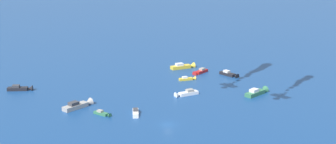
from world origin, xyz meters
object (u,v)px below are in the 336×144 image
motorboat_ahead (230,74)px  motorboat_mid_cluster (21,88)px  motorboat_far_port (136,113)px  motorboat_far_stbd (185,93)px  motorboat_offshore (258,92)px  motorboat_near_centre (200,72)px  motorboat_outer_ring_a (184,66)px  motorboat_inshore (103,114)px  motorboat_outer_ring_d (79,105)px  motorboat_outer_ring_b (188,79)px

motorboat_ahead → motorboat_mid_cluster: bearing=40.9°
motorboat_far_port → motorboat_mid_cluster: size_ratio=0.78×
motorboat_far_stbd → motorboat_ahead: (-5.31, -31.58, -0.01)m
motorboat_offshore → motorboat_ahead: bearing=-47.2°
motorboat_near_centre → motorboat_far_stbd: bearing=103.8°
motorboat_outer_ring_a → motorboat_inshore: bearing=91.9°
motorboat_outer_ring_d → motorboat_near_centre: bearing=-107.9°
motorboat_inshore → motorboat_outer_ring_b: motorboat_outer_ring_b is taller
motorboat_ahead → motorboat_outer_ring_b: bearing=45.8°
motorboat_outer_ring_b → motorboat_outer_ring_d: bearing=68.3°
motorboat_offshore → motorboat_mid_cluster: size_ratio=1.23×
motorboat_inshore → motorboat_outer_ring_a: 64.56m
motorboat_ahead → motorboat_outer_ring_b: size_ratio=1.51×
motorboat_inshore → motorboat_ahead: (-19.92, -61.81, 0.20)m
motorboat_inshore → motorboat_outer_ring_b: 49.21m
motorboat_far_stbd → motorboat_offshore: bearing=-150.1°
motorboat_mid_cluster → motorboat_outer_ring_b: (-49.18, -40.53, -0.18)m
motorboat_offshore → motorboat_mid_cluster: motorboat_offshore is taller
motorboat_offshore → motorboat_outer_ring_b: size_ratio=1.84×
motorboat_outer_ring_d → motorboat_ahead: bearing=-117.7°
motorboat_inshore → motorboat_ahead: 64.94m
motorboat_far_port → motorboat_ahead: bearing=-100.8°
motorboat_far_port → motorboat_outer_ring_a: 60.72m
motorboat_outer_ring_b → motorboat_mid_cluster: bearing=39.5°
motorboat_offshore → motorboat_mid_cluster: bearing=23.9°
motorboat_offshore → motorboat_outer_ring_d: motorboat_outer_ring_d is taller
motorboat_far_port → motorboat_outer_ring_a: (11.18, -59.68, 0.29)m
motorboat_mid_cluster → motorboat_outer_ring_b: size_ratio=1.49×
motorboat_inshore → motorboat_offshore: 56.98m
motorboat_inshore → motorboat_offshore: bearing=-130.7°
motorboat_offshore → motorboat_outer_ring_a: 44.74m
motorboat_offshore → motorboat_outer_ring_d: (48.44, 40.72, 0.01)m
motorboat_inshore → motorboat_ahead: motorboat_ahead is taller
motorboat_far_stbd → motorboat_outer_ring_b: bearing=-68.0°
motorboat_ahead → motorboat_offshore: bearing=132.8°
motorboat_far_stbd → motorboat_outer_ring_d: size_ratio=0.77×
motorboat_inshore → motorboat_offshore: (-37.17, -43.18, 0.35)m
motorboat_offshore → motorboat_outer_ring_d: bearing=40.0°
motorboat_inshore → motorboat_far_port: bearing=-151.8°
motorboat_inshore → motorboat_ahead: size_ratio=0.71×
motorboat_ahead → motorboat_outer_ring_b: 18.32m
motorboat_far_port → motorboat_far_stbd: 25.99m
motorboat_far_port → motorboat_far_stbd: motorboat_far_stbd is taller
motorboat_far_stbd → motorboat_outer_ring_a: motorboat_outer_ring_a is taller
motorboat_near_centre → motorboat_offshore: 34.25m
motorboat_inshore → motorboat_outer_ring_a: bearing=-88.1°
motorboat_offshore → motorboat_outer_ring_a: motorboat_outer_ring_a is taller
motorboat_mid_cluster → motorboat_outer_ring_a: motorboat_outer_ring_a is taller
motorboat_near_centre → motorboat_outer_ring_a: (9.48, -4.55, 0.20)m
motorboat_offshore → motorboat_mid_cluster: 86.61m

